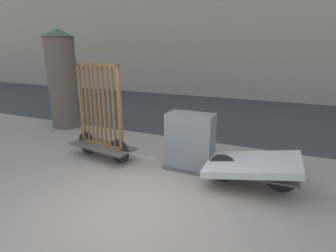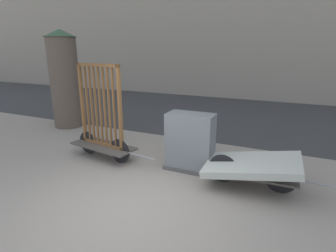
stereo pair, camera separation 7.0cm
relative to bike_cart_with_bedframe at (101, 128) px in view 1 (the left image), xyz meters
name	(u,v)px [view 1 (the left image)]	position (x,y,z in m)	size (l,w,h in m)	color
ground_plane	(130,209)	(1.70, -1.56, -0.74)	(60.00, 60.00, 0.00)	gray
road_strip	(224,113)	(1.70, 5.76, -0.74)	(56.00, 7.25, 0.01)	#38383A
bike_cart_with_bedframe	(101,128)	(0.00, 0.00, 0.00)	(2.36, 0.85, 2.23)	#4C4742
bike_cart_with_mattress	(252,166)	(3.41, 0.00, -0.32)	(2.38, 1.11, 0.67)	#4C4742
utility_cabinet	(190,144)	(2.09, 0.29, -0.17)	(1.05, 0.59, 1.24)	#4C4C4C
advertising_column	(63,79)	(-2.84, 1.78, 0.86)	(1.03, 1.03, 3.14)	brown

